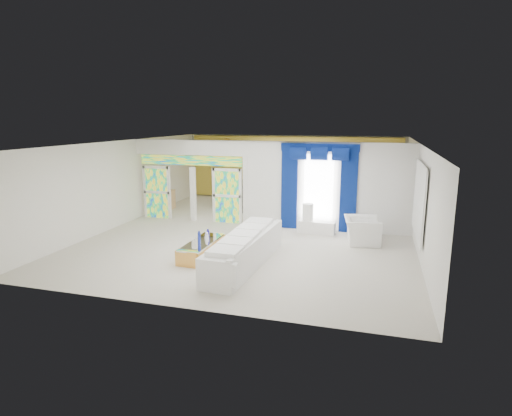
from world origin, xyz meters
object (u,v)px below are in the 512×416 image
(white_sofa, at_px, (245,251))
(coffee_table, at_px, (202,249))
(console_table, at_px, (316,227))
(armchair, at_px, (362,230))
(grand_piano, at_px, (246,193))

(white_sofa, height_order, coffee_table, white_sofa)
(white_sofa, height_order, console_table, white_sofa)
(white_sofa, bearing_deg, armchair, 48.66)
(coffee_table, bearing_deg, console_table, 50.92)
(white_sofa, distance_m, console_table, 3.88)
(white_sofa, distance_m, coffee_table, 1.39)
(console_table, distance_m, armchair, 1.67)
(grand_piano, bearing_deg, coffee_table, -65.86)
(console_table, bearing_deg, grand_piano, 133.06)
(coffee_table, height_order, grand_piano, grand_piano)
(coffee_table, height_order, console_table, coffee_table)
(coffee_table, distance_m, console_table, 4.29)
(white_sofa, relative_size, grand_piano, 2.01)
(console_table, distance_m, grand_piano, 5.42)
(grand_piano, bearing_deg, armchair, -25.70)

